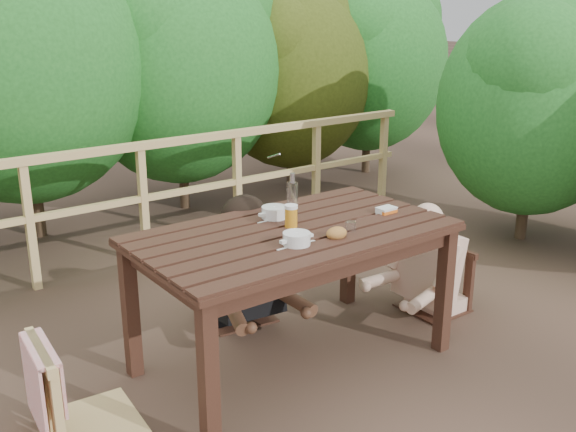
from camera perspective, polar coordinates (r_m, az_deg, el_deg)
ground at (r=4.06m, az=0.43°, el=-12.37°), size 60.00×60.00×0.00m
table at (r=3.87m, az=0.45°, el=-7.11°), size 1.77×1.00×0.82m
chair_left at (r=3.41m, az=-17.21°, el=-10.27°), size 0.51×0.51×0.96m
chair_far at (r=4.40m, az=-4.61°, el=-3.52°), size 0.49×0.49×0.89m
chair_right at (r=4.64m, az=12.69°, el=-3.26°), size 0.41×0.41×0.82m
woman at (r=4.34m, az=-4.83°, el=-0.45°), size 0.62×0.74×1.37m
diner_right at (r=4.58m, az=13.14°, el=-0.33°), size 0.66×0.54×1.30m
railing at (r=5.46m, az=-12.36°, el=1.04°), size 5.60×0.10×1.01m
hedge_row at (r=6.50m, az=-14.53°, el=16.01°), size 6.60×1.60×3.80m
soup_near at (r=3.46m, az=0.75°, el=-2.09°), size 0.25×0.25×0.08m
soup_far at (r=3.90m, az=-1.18°, el=0.21°), size 0.26×0.26×0.09m
bread_roll at (r=3.59m, az=4.22°, el=-1.51°), size 0.12×0.09×0.07m
beer_glass at (r=3.73m, az=0.27°, el=-0.11°), size 0.08×0.08×0.15m
bottle at (r=3.90m, az=0.38°, el=1.73°), size 0.07×0.07×0.28m
tumbler at (r=3.68m, az=5.44°, el=-1.02°), size 0.06×0.06×0.07m
butter_tub at (r=4.04m, az=8.49°, el=0.42°), size 0.12×0.09×0.05m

